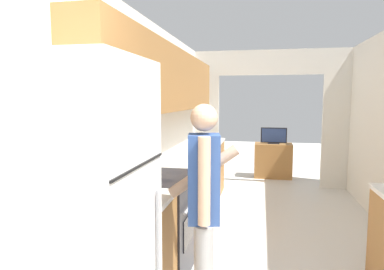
{
  "coord_description": "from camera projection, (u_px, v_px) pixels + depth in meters",
  "views": [
    {
      "loc": [
        -0.13,
        -0.85,
        1.64
      ],
      "look_at": [
        -1.03,
        3.52,
        1.15
      ],
      "focal_mm": 32.0,
      "sensor_mm": 36.0,
      "label": 1
    }
  ],
  "objects": [
    {
      "name": "wall_left",
      "position": [
        147.0,
        109.0,
        3.62
      ],
      "size": [
        0.38,
        7.96,
        2.5
      ],
      "color": "silver",
      "rests_on": "ground_plane"
    },
    {
      "name": "wall_far_with_doorway",
      "position": [
        269.0,
        107.0,
        6.27
      ],
      "size": [
        3.16,
        0.06,
        2.5
      ],
      "color": "silver",
      "rests_on": "ground_plane"
    },
    {
      "name": "counter_left",
      "position": [
        186.0,
        189.0,
        4.43
      ],
      "size": [
        0.62,
        4.23,
        0.92
      ],
      "color": "#9E6B38",
      "rests_on": "ground_plane"
    },
    {
      "name": "refrigerator",
      "position": [
        77.0,
        241.0,
        1.74
      ],
      "size": [
        0.71,
        0.7,
        1.83
      ],
      "color": "white",
      "rests_on": "ground_plane"
    },
    {
      "name": "range_oven",
      "position": [
        157.0,
        223.0,
        3.2
      ],
      "size": [
        0.66,
        0.78,
        1.06
      ],
      "color": "black",
      "rests_on": "ground_plane"
    },
    {
      "name": "person",
      "position": [
        204.0,
        213.0,
        2.33
      ],
      "size": [
        0.52,
        0.42,
        1.6
      ],
      "rotation": [
        0.0,
        0.0,
        1.75
      ],
      "color": "#9E9E9E",
      "rests_on": "ground_plane"
    },
    {
      "name": "tv_cabinet",
      "position": [
        273.0,
        160.0,
        7.04
      ],
      "size": [
        0.75,
        0.42,
        0.71
      ],
      "color": "#9E6B38",
      "rests_on": "ground_plane"
    },
    {
      "name": "television",
      "position": [
        274.0,
        136.0,
        6.94
      ],
      "size": [
        0.52,
        0.16,
        0.33
      ],
      "color": "black",
      "rests_on": "tv_cabinet"
    }
  ]
}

